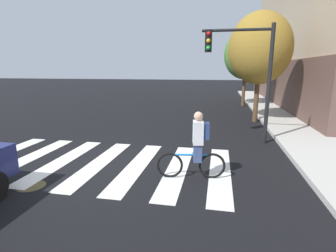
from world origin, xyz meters
TOP-DOWN VIEW (x-y plane):
  - ground_plane at (0.00, 0.00)m, footprint 120.00×120.00m
  - crosswalk_stripes at (-0.02, 0.00)m, footprint 7.45×3.90m
  - manhole_cover at (-0.91, -1.71)m, footprint 0.64×0.64m
  - cyclist at (2.83, -0.51)m, footprint 1.70×0.39m
  - traffic_light_near at (4.20, 3.13)m, footprint 2.47×0.28m
  - fire_hydrant at (7.60, 7.29)m, footprint 0.33×0.22m
  - street_tree_near at (5.20, 7.23)m, footprint 3.05×3.05m
  - street_tree_mid at (5.09, 13.27)m, footprint 3.07×3.07m

SIDE VIEW (x-z plane):
  - ground_plane at x=0.00m, z-range 0.00..0.00m
  - manhole_cover at x=-0.91m, z-range 0.00..0.01m
  - crosswalk_stripes at x=-0.02m, z-range 0.00..0.01m
  - fire_hydrant at x=7.60m, z-range 0.14..0.92m
  - cyclist at x=2.83m, z-range 0.00..1.69m
  - traffic_light_near at x=4.20m, z-range 0.76..4.96m
  - street_tree_near at x=5.20m, z-range 0.95..6.37m
  - street_tree_mid at x=5.09m, z-range 0.95..6.41m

